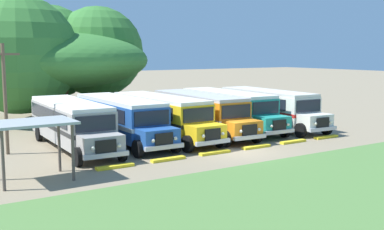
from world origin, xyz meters
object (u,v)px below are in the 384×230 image
at_px(broad_shade_tree, 56,55).
at_px(parked_bus_slot_2, 162,115).
at_px(utility_pole, 5,95).
at_px(parked_bus_slot_0, 72,122).
at_px(waiting_shelter, 32,127).
at_px(parked_bus_slot_4, 229,108).
at_px(parked_bus_slot_3, 200,112).
at_px(parked_bus_slot_5, 269,106).
at_px(parked_bus_slot_1, 121,118).

bearing_deg(broad_shade_tree, parked_bus_slot_2, -79.22).
bearing_deg(utility_pole, parked_bus_slot_0, -3.22).
bearing_deg(broad_shade_tree, waiting_shelter, -110.01).
bearing_deg(parked_bus_slot_4, utility_pole, -86.56).
xyz_separation_m(parked_bus_slot_2, broad_shade_tree, (-2.70, 14.19, 3.90)).
distance_m(parked_bus_slot_3, waiting_shelter, 14.76).
bearing_deg(parked_bus_slot_2, waiting_shelter, -59.91).
relative_size(parked_bus_slot_4, utility_pole, 1.74).
bearing_deg(waiting_shelter, utility_pole, 88.04).
bearing_deg(parked_bus_slot_0, parked_bus_slot_4, 94.31).
height_order(parked_bus_slot_0, parked_bus_slot_4, same).
height_order(parked_bus_slot_2, utility_pole, utility_pole).
bearing_deg(parked_bus_slot_0, parked_bus_slot_5, 90.97).
relative_size(parked_bus_slot_3, parked_bus_slot_5, 1.00).
bearing_deg(parked_bus_slot_0, parked_bus_slot_1, 95.81).
xyz_separation_m(parked_bus_slot_1, parked_bus_slot_3, (6.04, -0.21, 0.00)).
relative_size(parked_bus_slot_2, parked_bus_slot_3, 1.00).
bearing_deg(broad_shade_tree, utility_pole, -117.39).
relative_size(parked_bus_slot_1, parked_bus_slot_4, 1.00).
bearing_deg(broad_shade_tree, parked_bus_slot_1, -90.67).
bearing_deg(parked_bus_slot_5, broad_shade_tree, -136.65).
bearing_deg(parked_bus_slot_5, utility_pole, -88.15).
relative_size(parked_bus_slot_4, parked_bus_slot_5, 1.00).
distance_m(parked_bus_slot_4, waiting_shelter, 17.63).
xyz_separation_m(parked_bus_slot_0, parked_bus_slot_1, (3.34, 0.22, 0.00)).
bearing_deg(utility_pole, parked_bus_slot_4, 1.05).
height_order(parked_bus_slot_1, parked_bus_slot_2, same).
xyz_separation_m(parked_bus_slot_5, waiting_shelter, (-19.56, -6.01, 0.87)).
bearing_deg(waiting_shelter, parked_bus_slot_0, 57.97).
bearing_deg(parked_bus_slot_1, parked_bus_slot_5, 88.20).
xyz_separation_m(parked_bus_slot_5, utility_pole, (-19.34, 0.48, 1.79)).
distance_m(parked_bus_slot_5, utility_pole, 19.43).
bearing_deg(parked_bus_slot_2, parked_bus_slot_1, -97.07).
height_order(parked_bus_slot_1, parked_bus_slot_5, same).
relative_size(parked_bus_slot_5, waiting_shelter, 3.03).
relative_size(parked_bus_slot_1, utility_pole, 1.73).
height_order(parked_bus_slot_1, parked_bus_slot_3, same).
relative_size(parked_bus_slot_4, waiting_shelter, 3.02).
relative_size(parked_bus_slot_2, parked_bus_slot_5, 1.00).
distance_m(parked_bus_slot_1, broad_shade_tree, 14.45).
height_order(parked_bus_slot_5, utility_pole, utility_pole).
height_order(parked_bus_slot_3, parked_bus_slot_5, same).
relative_size(parked_bus_slot_0, parked_bus_slot_4, 1.00).
xyz_separation_m(parked_bus_slot_0, broad_shade_tree, (3.51, 14.14, 3.90)).
bearing_deg(waiting_shelter, parked_bus_slot_5, 17.08).
xyz_separation_m(parked_bus_slot_2, parked_bus_slot_5, (9.42, -0.22, 0.00)).
height_order(parked_bus_slot_1, parked_bus_slot_4, same).
relative_size(parked_bus_slot_1, waiting_shelter, 3.01).
bearing_deg(utility_pole, parked_bus_slot_1, 0.13).
distance_m(parked_bus_slot_0, parked_bus_slot_4, 12.33).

